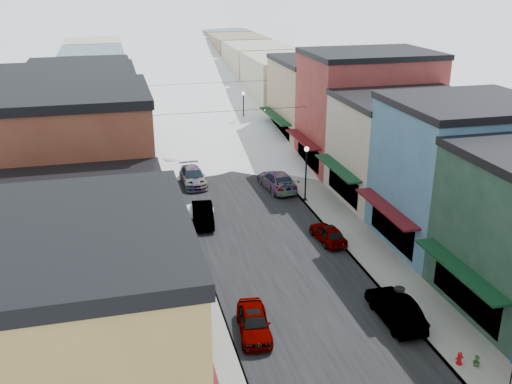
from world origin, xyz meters
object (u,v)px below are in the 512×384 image
streetlamp_near (306,167)px  car_silver_sedan (254,322)px  car_dark_hatch (203,214)px  car_green_sedan (395,309)px  trash_can (399,296)px  fire_hydrant (459,359)px

streetlamp_near → car_silver_sedan: bearing=-116.9°
car_silver_sedan → car_dark_hatch: bearing=98.0°
car_dark_hatch → car_green_sedan: car_green_sedan is taller
car_dark_hatch → trash_can: car_dark_hatch is taller
fire_hydrant → streetlamp_near: bearing=90.9°
fire_hydrant → trash_can: size_ratio=0.64×
trash_can → streetlamp_near: streetlamp_near is taller
car_silver_sedan → car_green_sedan: bearing=1.2°
car_silver_sedan → trash_can: 8.94m
car_silver_sedan → car_dark_hatch: car_dark_hatch is taller
fire_hydrant → streetlamp_near: 22.96m
fire_hydrant → car_green_sedan: bearing=105.6°
car_silver_sedan → car_green_sedan: car_green_sedan is taller
trash_can → car_dark_hatch: bearing=122.1°
car_green_sedan → fire_hydrant: bearing=106.0°
car_green_sedan → streetlamp_near: bearing=-92.4°
car_dark_hatch → car_silver_sedan: bearing=-82.9°
fire_hydrant → streetlamp_near: (-0.35, 22.80, 2.70)m
fire_hydrant → trash_can: 5.79m
car_green_sedan → trash_can: (0.90, 1.30, -0.08)m
car_silver_sedan → car_green_sedan: 8.06m
car_green_sedan → streetlamp_near: (0.90, 18.33, 2.38)m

